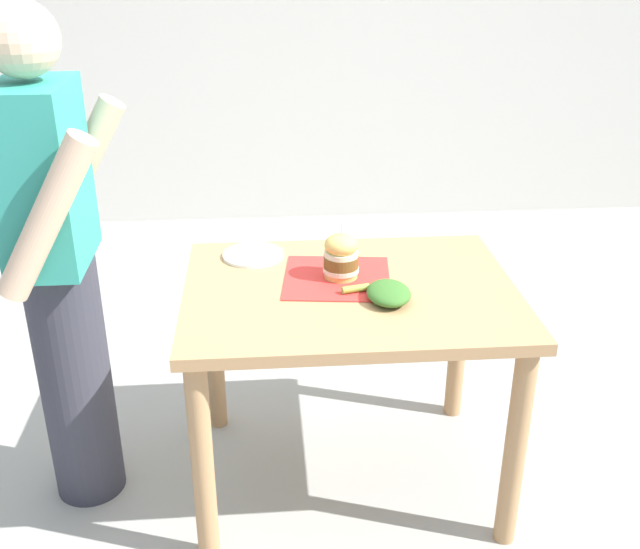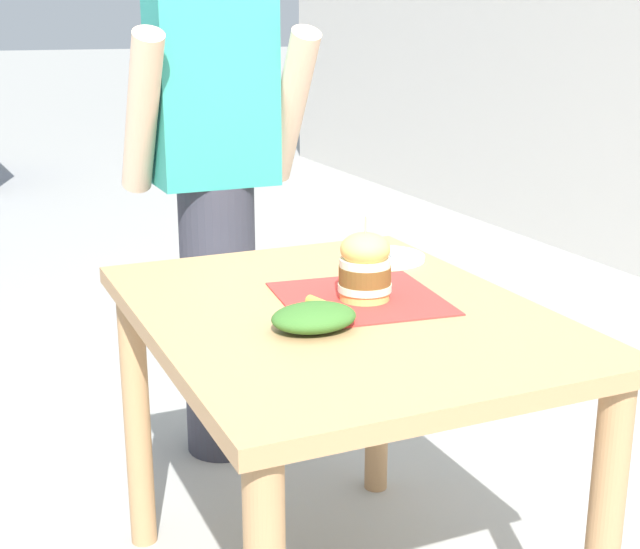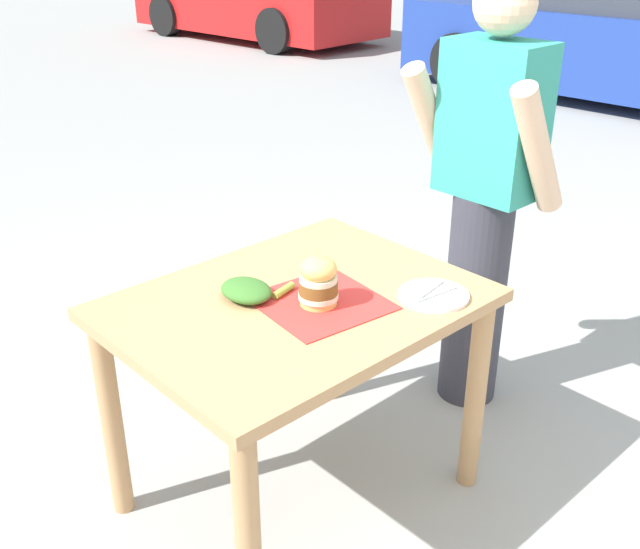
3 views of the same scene
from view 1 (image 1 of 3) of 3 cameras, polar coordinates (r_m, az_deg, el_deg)
The scene contains 8 objects.
ground_plane at distance 2.90m, azimuth 2.04°, elevation -14.96°, with size 80.00×80.00×0.00m, color #9E9E99.
patio_table at distance 2.54m, azimuth 2.26°, elevation -3.61°, with size 0.84×1.10×0.78m.
serving_paper at distance 2.54m, azimuth 1.31°, elevation -0.26°, with size 0.36×0.36×0.00m, color red.
sandwich at distance 2.51m, azimuth 1.62°, elevation 1.42°, with size 0.12×0.12×0.19m.
pickle_spear at distance 2.43m, azimuth 2.73°, elevation -1.08°, with size 0.02×0.02×0.09m, color #8EA83D.
side_plate_with_forks at distance 2.72m, azimuth -5.12°, elevation 1.50°, with size 0.22×0.22×0.02m.
side_salad at distance 2.39m, azimuth 5.26°, elevation -1.41°, with size 0.18×0.14×0.05m, color #386B28.
diner_across_table at distance 2.52m, azimuth -19.30°, elevation 0.64°, with size 0.55×0.35×1.69m.
Camera 1 is at (-2.21, 0.28, 1.86)m, focal length 42.00 mm.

